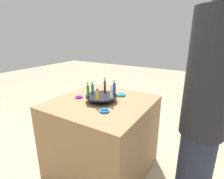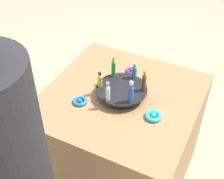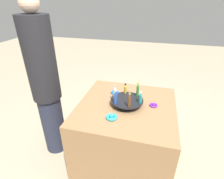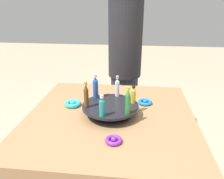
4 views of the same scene
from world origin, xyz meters
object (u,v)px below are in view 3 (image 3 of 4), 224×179
at_px(bottle_clear, 115,91).
at_px(bottle_green, 138,90).
at_px(bottle_brown, 129,101).
at_px(bottle_gold, 125,89).
at_px(ribbon_bow_blue, 115,92).
at_px(display_stand, 127,102).
at_px(bottle_blue, 116,97).
at_px(ribbon_bow_teal, 112,117).
at_px(person_figure, 45,85).
at_px(ribbon_bow_purple, 154,105).
at_px(bottle_teal, 140,98).

bearing_deg(bottle_clear, bottle_green, -71.57).
bearing_deg(bottle_brown, bottle_gold, 18.43).
distance_m(bottle_brown, bottle_clear, 0.22).
bearing_deg(bottle_clear, bottle_gold, -41.57).
bearing_deg(ribbon_bow_blue, bottle_gold, -120.38).
relative_size(display_stand, bottle_blue, 2.13).
height_order(bottle_blue, ribbon_bow_teal, bottle_blue).
bearing_deg(person_figure, ribbon_bow_teal, -16.70).
bearing_deg(ribbon_bow_purple, bottle_teal, 119.62).
distance_m(bottle_brown, ribbon_bow_blue, 0.38).
relative_size(ribbon_bow_teal, ribbon_bow_purple, 1.26).
xyz_separation_m(display_stand, bottle_brown, (-0.12, -0.04, 0.09)).
height_order(bottle_clear, ribbon_bow_blue, bottle_clear).
height_order(ribbon_bow_blue, person_figure, person_figure).
relative_size(bottle_teal, person_figure, 0.06).
distance_m(bottle_blue, person_figure, 0.78).
distance_m(ribbon_bow_teal, ribbon_bow_blue, 0.42).
distance_m(bottle_clear, ribbon_bow_purple, 0.38).
height_order(bottle_gold, ribbon_bow_blue, bottle_gold).
relative_size(ribbon_bow_purple, person_figure, 0.04).
height_order(ribbon_bow_teal, person_figure, person_figure).
bearing_deg(bottle_green, ribbon_bow_purple, -107.66).
height_order(bottle_brown, ribbon_bow_purple, bottle_brown).
bearing_deg(bottle_green, display_stand, 138.43).
height_order(bottle_blue, ribbon_bow_purple, bottle_blue).
xyz_separation_m(display_stand, person_figure, (0.03, 0.85, 0.05)).
bearing_deg(bottle_brown, bottle_blue, 78.43).
height_order(ribbon_bow_purple, ribbon_bow_blue, same).
bearing_deg(ribbon_bow_purple, bottle_clear, 92.80).
bearing_deg(bottle_brown, display_stand, 18.43).
relative_size(bottle_blue, person_figure, 0.08).
relative_size(bottle_green, ribbon_bow_blue, 1.66).
height_order(ribbon_bow_teal, ribbon_bow_purple, ribbon_bow_teal).
relative_size(bottle_brown, bottle_gold, 1.39).
distance_m(display_stand, bottle_blue, 0.15).
bearing_deg(bottle_gold, ribbon_bow_teal, 172.78).
bearing_deg(ribbon_bow_teal, bottle_clear, 8.58).
relative_size(bottle_gold, ribbon_bow_teal, 1.06).
bearing_deg(bottle_teal, person_figure, 87.00).
height_order(bottle_clear, bottle_blue, bottle_blue).
xyz_separation_m(display_stand, bottle_blue, (-0.09, 0.08, 0.09)).
xyz_separation_m(bottle_brown, ribbon_bow_teal, (-0.11, 0.12, -0.11)).
bearing_deg(bottle_blue, bottle_gold, -11.57).
relative_size(display_stand, ribbon_bow_blue, 3.55).
xyz_separation_m(display_stand, bottle_green, (0.09, -0.08, 0.09)).
bearing_deg(display_stand, bottle_teal, -101.57).
height_order(bottle_gold, ribbon_bow_teal, bottle_gold).
bearing_deg(ribbon_bow_blue, bottle_brown, -147.20).
distance_m(bottle_green, bottle_clear, 0.22).
relative_size(bottle_blue, ribbon_bow_teal, 1.48).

